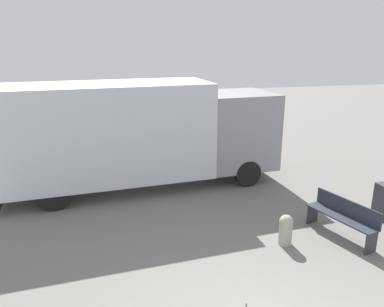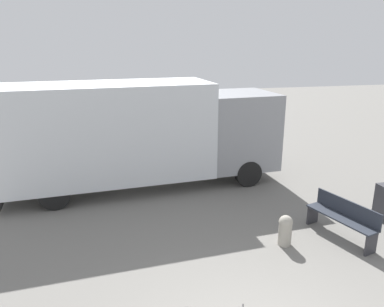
% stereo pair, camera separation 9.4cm
% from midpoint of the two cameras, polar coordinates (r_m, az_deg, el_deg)
% --- Properties ---
extents(delivery_truck, '(8.32, 2.74, 3.20)m').
position_cam_midpoint_polar(delivery_truck, '(11.31, -7.44, 3.31)').
color(delivery_truck, silver).
rests_on(delivery_truck, ground).
extents(park_bench, '(0.86, 1.77, 0.89)m').
position_cam_midpoint_polar(park_bench, '(9.31, 22.28, -8.92)').
color(park_bench, '#282D38').
rests_on(park_bench, ground).
extents(bollard_near_bench, '(0.31, 0.31, 0.70)m').
position_cam_midpoint_polar(bollard_near_bench, '(8.64, 14.34, -11.10)').
color(bollard_near_bench, '#9E998C').
rests_on(bollard_near_bench, ground).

